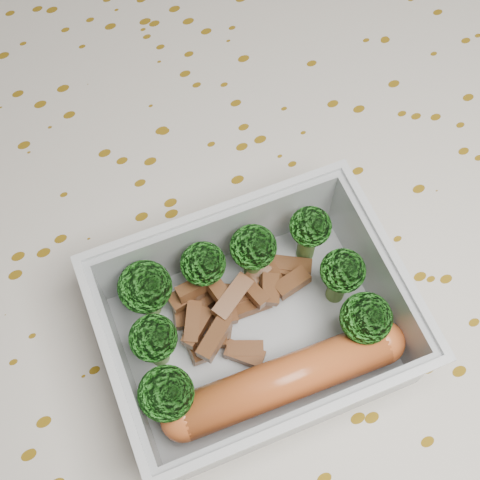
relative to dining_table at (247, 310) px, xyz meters
name	(u,v)px	position (x,y,z in m)	size (l,w,h in m)	color
ground_plane	(243,441)	(0.00, 0.00, -0.67)	(4.00, 4.00, 0.00)	olive
dining_table	(247,310)	(0.00, 0.00, 0.00)	(1.40, 0.90, 0.75)	brown
tablecloth	(247,287)	(0.00, 0.00, 0.05)	(1.46, 0.96, 0.19)	silver
lunch_container	(255,329)	(-0.02, -0.05, 0.11)	(0.19, 0.16, 0.06)	silver
broccoli_florets	(238,299)	(-0.02, -0.03, 0.13)	(0.16, 0.11, 0.05)	#608C3F
meat_pile	(230,306)	(-0.03, -0.03, 0.10)	(0.10, 0.07, 0.03)	brown
sausage	(285,380)	(-0.02, -0.09, 0.11)	(0.16, 0.04, 0.03)	#CB5C28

